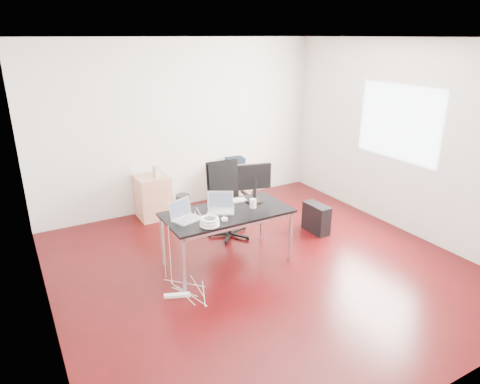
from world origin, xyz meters
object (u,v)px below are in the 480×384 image
desk (227,215)px  filing_cabinet_right (232,182)px  office_chair (227,196)px  pc_tower (316,218)px  filing_cabinet_left (153,197)px

desk → filing_cabinet_right: 2.26m
desk → filing_cabinet_right: (1.12, 1.93, -0.33)m
filing_cabinet_right → office_chair: bearing=-121.4°
filing_cabinet_right → pc_tower: (0.50, -1.76, -0.13)m
filing_cabinet_right → pc_tower: filing_cabinet_right is taller
filing_cabinet_left → filing_cabinet_right: 1.46m
desk → filing_cabinet_left: bearing=100.1°
office_chair → filing_cabinet_left: size_ratio=1.54×
pc_tower → office_chair: bearing=152.4°
filing_cabinet_right → pc_tower: bearing=-74.2°
filing_cabinet_right → filing_cabinet_left: bearing=180.0°
desk → office_chair: 0.88m
desk → filing_cabinet_right: size_ratio=2.29×
office_chair → pc_tower: (1.21, -0.60, -0.39)m
pc_tower → desk: bearing=-175.0°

